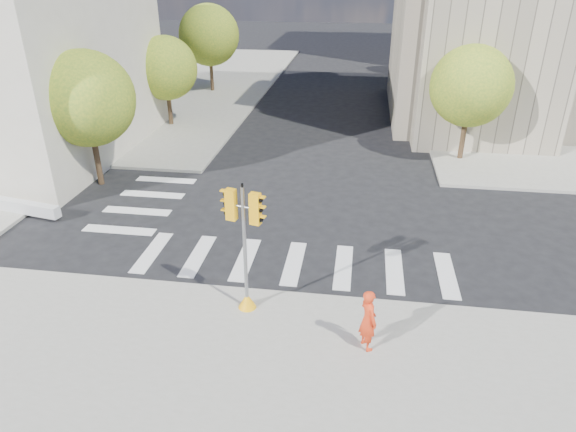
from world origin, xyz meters
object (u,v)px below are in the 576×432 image
object	(u,v)px
lamp_far	(441,33)
planter_wall	(2,203)
traffic_signal	(245,259)
lamp_near	(469,62)
photographer	(368,320)

from	to	relation	value
lamp_far	planter_wall	size ratio (longest dim) A/B	1.35
lamp_far	traffic_signal	distance (m)	34.38
lamp_near	photographer	bearing A→B (deg)	-105.05
lamp_near	lamp_far	size ratio (longest dim) A/B	1.00
lamp_far	photographer	size ratio (longest dim) A/B	4.36
traffic_signal	planter_wall	distance (m)	13.38
traffic_signal	lamp_near	bearing A→B (deg)	77.90
lamp_near	traffic_signal	distance (m)	21.28
traffic_signal	planter_wall	xyz separation A→B (m)	(-12.13, 5.45, -1.51)
photographer	planter_wall	distance (m)	17.22
lamp_far	traffic_signal	world-z (taller)	lamp_far
lamp_near	photographer	size ratio (longest dim) A/B	4.36
lamp_near	lamp_far	bearing A→B (deg)	90.00
photographer	lamp_near	bearing A→B (deg)	-44.35
traffic_signal	photographer	xyz separation A→B (m)	(3.69, -1.31, -0.83)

